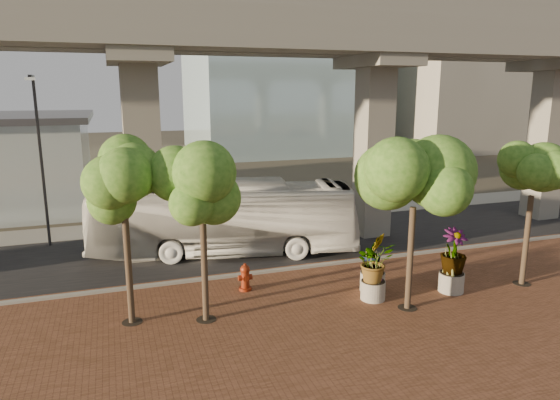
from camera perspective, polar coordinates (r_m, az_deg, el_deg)
name	(u,v)px	position (r m, az deg, el deg)	size (l,w,h in m)	color
ground	(280,257)	(24.24, -0.02, -6.48)	(160.00, 160.00, 0.00)	#3A352A
brick_plaza	(357,329)	(17.43, 8.79, -14.40)	(70.00, 13.00, 0.06)	brown
asphalt_road	(267,244)	(26.04, -1.45, -5.09)	(90.00, 8.00, 0.04)	black
curb_strip	(294,269)	(22.44, 1.65, -7.85)	(70.00, 0.25, 0.16)	gray
far_sidewalk	(241,219)	(31.13, -4.49, -2.17)	(90.00, 3.00, 0.06)	gray
transit_viaduct	(267,102)	(24.84, -1.54, 11.11)	(72.00, 5.60, 12.40)	gray
midrise_block	(461,59)	(73.54, 20.00, 14.93)	(18.00, 16.00, 24.00)	gray
transit_bus	(225,219)	(24.29, -6.34, -2.15)	(2.99, 12.73, 3.55)	silver
fire_hydrant	(245,277)	(20.08, -4.00, -8.81)	(0.55, 0.50, 1.11)	maroon
planter_front	(374,265)	(19.22, 10.70, -7.26)	(2.08, 2.08, 2.29)	gray
planter_right	(453,254)	(20.70, 19.21, -5.84)	(2.40, 2.40, 2.56)	gray
planter_left	(374,256)	(20.00, 10.64, -6.28)	(2.17, 2.17, 2.39)	gray
street_tree_far_west	(123,189)	(16.93, -17.49, 1.20)	(3.34, 3.34, 6.21)	#423325
street_tree_near_west	(202,186)	(16.52, -8.95, 1.63)	(3.29, 3.29, 6.27)	#423325
street_tree_near_east	(415,173)	(17.83, 15.20, 3.04)	(4.24, 4.24, 6.97)	#423325
street_tree_far_east	(534,174)	(21.98, 27.01, 2.66)	(3.07, 3.07, 6.01)	#423325
streetlamp_west	(40,150)	(27.44, -25.74, 5.17)	(0.42, 1.23, 8.52)	#2B2C30
streetlamp_east	(377,139)	(33.12, 11.08, 6.87)	(0.41, 1.19, 8.19)	#2C2D31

